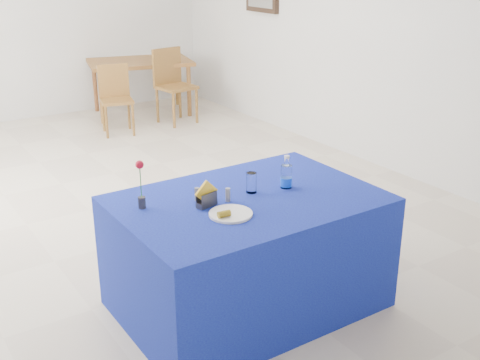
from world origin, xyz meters
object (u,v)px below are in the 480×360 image
object	(u,v)px
blue_table	(248,252)
chair_bg_right	(172,80)
plate	(231,214)
chair_bg_left	(115,94)
oak_table	(140,66)
water_bottle	(286,177)

from	to	relation	value
blue_table	chair_bg_right	size ratio (longest dim) A/B	1.63
plate	blue_table	distance (m)	0.48
chair_bg_left	chair_bg_right	size ratio (longest dim) A/B	0.87
oak_table	chair_bg_right	size ratio (longest dim) A/B	1.59
water_bottle	chair_bg_right	xyz separation A→B (m)	(1.40, 4.30, -0.27)
plate	water_bottle	distance (m)	0.56
blue_table	chair_bg_left	bearing A→B (deg)	78.43
plate	oak_table	world-z (taller)	plate
water_bottle	oak_table	size ratio (longest dim) A/B	0.14
blue_table	oak_table	size ratio (longest dim) A/B	1.03
water_bottle	chair_bg_right	distance (m)	4.53
oak_table	chair_bg_left	bearing A→B (deg)	-134.09
water_bottle	chair_bg_left	bearing A→B (deg)	82.36
oak_table	plate	bearing A→B (deg)	-109.07
plate	oak_table	size ratio (longest dim) A/B	0.16
plate	water_bottle	bearing A→B (deg)	17.59
plate	chair_bg_left	world-z (taller)	chair_bg_left
chair_bg_right	plate	bearing A→B (deg)	-121.63
water_bottle	chair_bg_right	bearing A→B (deg)	71.93
plate	chair_bg_right	size ratio (longest dim) A/B	0.26
water_bottle	chair_bg_left	size ratio (longest dim) A/B	0.25
water_bottle	oak_table	xyz separation A→B (m)	(1.23, 4.92, -0.15)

